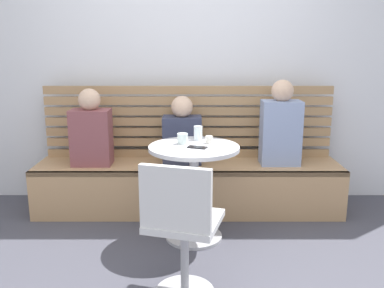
# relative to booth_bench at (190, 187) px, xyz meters

# --- Properties ---
(ground) EXTENTS (8.00, 8.00, 0.00)m
(ground) POSITION_rel_booth_bench_xyz_m (0.00, -1.20, -0.22)
(ground) COLOR #42424C
(back_wall) EXTENTS (5.20, 0.10, 2.90)m
(back_wall) POSITION_rel_booth_bench_xyz_m (0.00, 0.44, 1.23)
(back_wall) COLOR silver
(back_wall) RESTS_ON ground
(booth_bench) EXTENTS (2.70, 0.52, 0.44)m
(booth_bench) POSITION_rel_booth_bench_xyz_m (0.00, 0.00, 0.00)
(booth_bench) COLOR tan
(booth_bench) RESTS_ON ground
(booth_backrest) EXTENTS (2.65, 0.04, 0.67)m
(booth_backrest) POSITION_rel_booth_bench_xyz_m (0.00, 0.24, 0.56)
(booth_backrest) COLOR #A68157
(booth_backrest) RESTS_ON booth_bench
(cafe_table) EXTENTS (0.68, 0.68, 0.74)m
(cafe_table) POSITION_rel_booth_bench_xyz_m (0.05, -0.56, 0.30)
(cafe_table) COLOR #ADADB2
(cafe_table) RESTS_ON ground
(white_chair) EXTENTS (0.49, 0.49, 0.85)m
(white_chair) POSITION_rel_booth_bench_xyz_m (-0.03, -1.37, 0.24)
(white_chair) COLOR #ADADB2
(white_chair) RESTS_ON ground
(person_adult) EXTENTS (0.34, 0.22, 0.74)m
(person_adult) POSITION_rel_booth_bench_xyz_m (0.81, 0.01, 0.55)
(person_adult) COLOR #8C9EC6
(person_adult) RESTS_ON booth_bench
(person_child_left) EXTENTS (0.34, 0.22, 0.60)m
(person_child_left) POSITION_rel_booth_bench_xyz_m (-0.05, 0.04, 0.48)
(person_child_left) COLOR #333851
(person_child_left) RESTS_ON booth_bench
(person_child_middle) EXTENTS (0.34, 0.22, 0.67)m
(person_child_middle) POSITION_rel_booth_bench_xyz_m (-0.85, -0.01, 0.52)
(person_child_middle) COLOR brown
(person_child_middle) RESTS_ON booth_bench
(cup_glass_short) EXTENTS (0.08, 0.08, 0.08)m
(cup_glass_short) POSITION_rel_booth_bench_xyz_m (-0.04, -0.48, 0.56)
(cup_glass_short) COLOR silver
(cup_glass_short) RESTS_ON cafe_table
(cup_espresso_small) EXTENTS (0.06, 0.06, 0.05)m
(cup_espresso_small) POSITION_rel_booth_bench_xyz_m (0.16, -0.46, 0.55)
(cup_espresso_small) COLOR silver
(cup_espresso_small) RESTS_ON cafe_table
(cup_water_clear) EXTENTS (0.07, 0.07, 0.11)m
(cup_water_clear) POSITION_rel_booth_bench_xyz_m (0.08, -0.35, 0.57)
(cup_water_clear) COLOR white
(cup_water_clear) RESTS_ON cafe_table
(phone_on_table) EXTENTS (0.16, 0.11, 0.01)m
(phone_on_table) POSITION_rel_booth_bench_xyz_m (0.07, -0.62, 0.52)
(phone_on_table) COLOR black
(phone_on_table) RESTS_ON cafe_table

